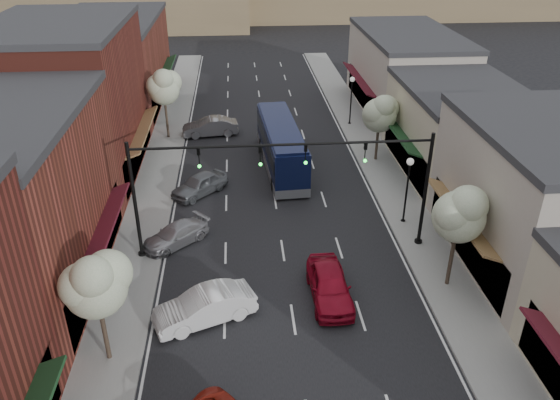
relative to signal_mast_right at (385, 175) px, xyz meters
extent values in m
plane|color=black|center=(-5.62, -8.00, -4.62)|extent=(160.00, 160.00, 0.00)
cube|color=gray|center=(-14.02, 10.50, -4.55)|extent=(2.80, 73.00, 0.15)
cube|color=gray|center=(2.78, 10.50, -4.55)|extent=(2.80, 73.00, 0.15)
cube|color=gray|center=(-12.62, 10.50, -4.55)|extent=(0.25, 73.00, 0.17)
cube|color=gray|center=(1.38, 10.50, -4.55)|extent=(0.25, 73.00, 0.17)
cube|color=black|center=(-15.72, -2.00, -3.02)|extent=(0.60, 11.90, 2.60)
cube|color=#51121E|center=(-14.92, -2.00, -1.52)|extent=(1.07, 9.80, 0.49)
cube|color=maroon|center=(-19.92, 12.00, 0.63)|extent=(9.00, 14.00, 10.50)
cube|color=#2D2D30|center=(-19.92, 12.00, 6.08)|extent=(9.20, 14.10, 0.40)
cube|color=black|center=(-15.72, 12.00, -3.02)|extent=(0.60, 11.90, 2.60)
cube|color=olive|center=(-14.92, 12.00, -1.52)|extent=(1.07, 9.80, 0.49)
cube|color=brown|center=(-19.92, 28.00, -0.62)|extent=(9.00, 18.00, 8.00)
cube|color=#2D2D30|center=(-19.92, 28.00, 3.58)|extent=(9.20, 18.10, 0.40)
cube|color=black|center=(-15.72, 28.00, -3.02)|extent=(0.60, 15.30, 2.60)
cube|color=#173B1D|center=(-14.92, 28.00, -1.52)|extent=(1.07, 12.60, 0.49)
cube|color=#A89C90|center=(8.18, -2.00, -0.87)|extent=(8.00, 12.00, 7.50)
cube|color=black|center=(4.48, -2.00, -3.02)|extent=(0.60, 10.20, 2.60)
cube|color=olive|center=(3.68, -2.00, -1.52)|extent=(1.07, 8.40, 0.49)
cube|color=#B9B193|center=(8.18, 10.00, -1.62)|extent=(8.00, 12.00, 6.00)
cube|color=#2D2D30|center=(8.18, 10.00, 1.58)|extent=(8.20, 12.10, 0.40)
cube|color=black|center=(4.48, 10.00, -3.02)|extent=(0.60, 10.20, 2.60)
cube|color=#173B1D|center=(3.68, 10.00, -1.52)|extent=(1.07, 8.40, 0.49)
cube|color=#A89C90|center=(8.18, 24.00, -1.12)|extent=(8.00, 16.00, 7.00)
cube|color=#2D2D30|center=(8.18, 24.00, 2.58)|extent=(8.20, 16.10, 0.40)
cube|color=black|center=(4.48, 24.00, -3.02)|extent=(0.60, 13.60, 2.60)
cube|color=#51121E|center=(3.68, 24.00, -1.52)|extent=(1.07, 11.20, 0.49)
cube|color=#7A6647|center=(-30.62, 70.00, -0.62)|extent=(50.00, 20.00, 8.00)
cylinder|color=black|center=(2.38, 0.00, -4.47)|extent=(0.44, 0.44, 0.30)
cylinder|color=black|center=(2.38, 0.00, -1.12)|extent=(0.20, 0.20, 7.00)
cylinder|color=black|center=(-1.62, 0.00, 1.98)|extent=(8.00, 0.14, 0.14)
imported|color=black|center=(-1.22, 0.00, 1.38)|extent=(0.18, 0.46, 1.10)
sphere|color=#19E533|center=(-1.22, -0.12, 0.96)|extent=(0.18, 0.18, 0.18)
imported|color=black|center=(-4.42, 0.00, 1.38)|extent=(0.18, 0.46, 1.10)
sphere|color=#19E533|center=(-4.42, -0.12, 0.96)|extent=(0.18, 0.18, 0.18)
cylinder|color=black|center=(-13.62, 0.00, -4.47)|extent=(0.44, 0.44, 0.30)
cylinder|color=black|center=(-13.62, 0.00, -1.12)|extent=(0.20, 0.20, 7.00)
cylinder|color=black|center=(-9.62, 0.00, 1.98)|extent=(8.00, 0.14, 0.14)
imported|color=black|center=(-10.02, 0.00, 1.38)|extent=(0.18, 0.46, 1.10)
sphere|color=#19E533|center=(-10.02, -0.12, 0.96)|extent=(0.18, 0.18, 0.18)
imported|color=black|center=(-6.82, 0.00, 1.38)|extent=(0.18, 0.46, 1.10)
sphere|color=#19E533|center=(-6.82, -0.12, 0.96)|extent=(0.18, 0.18, 0.18)
cylinder|color=#47382B|center=(2.68, -4.00, -2.77)|extent=(0.20, 0.20, 3.71)
sphere|color=#9EB48A|center=(2.68, -4.00, -0.45)|extent=(2.60, 2.60, 2.60)
sphere|color=#9EB48A|center=(3.18, -3.70, 0.02)|extent=(2.00, 2.00, 2.00)
sphere|color=#9EB48A|center=(2.28, -4.30, -0.10)|extent=(1.90, 1.90, 1.90)
sphere|color=#9EB48A|center=(2.78, -4.50, 0.48)|extent=(1.70, 1.70, 1.70)
cylinder|color=#47382B|center=(2.68, 12.00, -2.96)|extent=(0.20, 0.20, 3.33)
sphere|color=#9EB48A|center=(2.68, 12.00, -0.88)|extent=(2.60, 2.60, 2.60)
sphere|color=#9EB48A|center=(3.18, 12.30, -0.46)|extent=(2.00, 2.00, 2.00)
sphere|color=#9EB48A|center=(2.28, 11.70, -0.57)|extent=(1.90, 1.90, 1.90)
sphere|color=#9EB48A|center=(2.78, 11.50, -0.05)|extent=(1.70, 1.70, 1.70)
cylinder|color=#47382B|center=(-13.92, -8.00, -2.86)|extent=(0.20, 0.20, 3.52)
sphere|color=#9EB48A|center=(-13.92, -8.00, -0.66)|extent=(2.60, 2.60, 2.60)
sphere|color=#9EB48A|center=(-13.42, -7.70, -0.22)|extent=(2.00, 2.00, 2.00)
sphere|color=#9EB48A|center=(-14.32, -8.30, -0.33)|extent=(1.90, 1.90, 1.90)
sphere|color=#9EB48A|center=(-13.82, -8.50, 0.22)|extent=(1.70, 1.70, 1.70)
cylinder|color=#47382B|center=(-13.92, 18.00, -2.70)|extent=(0.20, 0.20, 3.84)
sphere|color=#9EB48A|center=(-13.92, 18.00, -0.30)|extent=(2.60, 2.60, 2.60)
sphere|color=#9EB48A|center=(-13.42, 18.30, 0.18)|extent=(2.00, 2.00, 2.00)
sphere|color=#9EB48A|center=(-14.32, 17.70, 0.06)|extent=(1.90, 1.90, 1.90)
sphere|color=#9EB48A|center=(-13.82, 17.50, 0.66)|extent=(1.70, 1.70, 1.70)
cylinder|color=black|center=(2.18, 2.50, -4.52)|extent=(0.28, 0.28, 0.20)
cylinder|color=black|center=(2.18, 2.50, -2.62)|extent=(0.12, 0.12, 4.00)
sphere|color=white|center=(2.18, 2.50, -0.40)|extent=(0.44, 0.44, 0.44)
cylinder|color=black|center=(2.18, 20.00, -4.52)|extent=(0.28, 0.28, 0.20)
cylinder|color=black|center=(2.18, 20.00, -2.62)|extent=(0.12, 0.12, 4.00)
sphere|color=white|center=(2.18, 20.00, -0.40)|extent=(0.44, 0.44, 0.44)
cube|color=#0D1335|center=(-4.78, 11.47, -2.78)|extent=(3.10, 11.24, 2.79)
cube|color=#595B60|center=(-4.78, 11.47, -4.11)|extent=(3.12, 11.26, 0.65)
cube|color=black|center=(-4.78, 11.47, -2.40)|extent=(3.10, 10.35, 1.02)
cube|color=#0D1335|center=(-4.78, 11.47, -1.33)|extent=(2.88, 10.78, 0.23)
cube|color=black|center=(-4.43, 5.98, -2.22)|extent=(1.93, 0.20, 1.11)
cylinder|color=black|center=(-5.62, 7.52, -4.14)|extent=(0.36, 0.98, 0.96)
cylinder|color=black|center=(-3.44, 7.66, -4.14)|extent=(0.36, 0.98, 0.96)
cylinder|color=black|center=(-6.09, 14.92, -4.14)|extent=(0.36, 0.98, 0.96)
cylinder|color=black|center=(-3.91, 15.05, -4.14)|extent=(0.36, 0.98, 0.96)
cylinder|color=black|center=(-6.01, 13.62, -4.14)|extent=(0.36, 0.98, 0.96)
cylinder|color=black|center=(-3.83, 13.76, -4.14)|extent=(0.36, 0.98, 0.96)
imported|color=maroon|center=(-3.64, -4.52, -3.80)|extent=(2.03, 4.86, 1.65)
imported|color=white|center=(-9.83, -5.71, -3.82)|extent=(5.15, 3.39, 1.60)
imported|color=#949499|center=(-11.82, 1.20, -4.01)|extent=(4.29, 4.06, 1.22)
imported|color=#5B5E62|center=(-10.73, 7.51, -3.90)|extent=(4.21, 4.24, 1.45)
imported|color=gray|center=(-10.35, 18.42, -3.84)|extent=(4.91, 2.23, 1.56)
camera|label=1|loc=(-7.89, -26.29, 12.95)|focal=35.00mm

